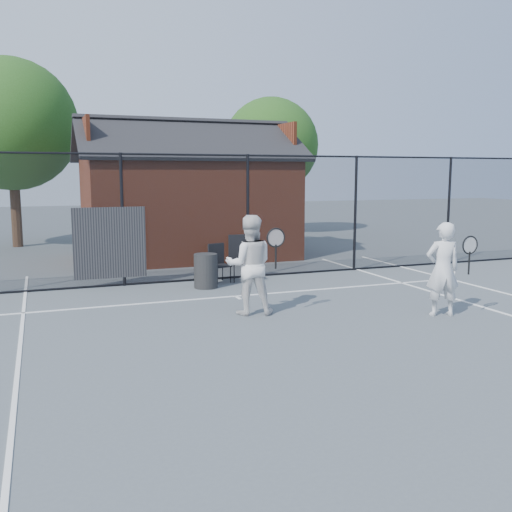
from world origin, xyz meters
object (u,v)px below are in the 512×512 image
object	(u,v)px
player_front	(443,269)
chair_right	(241,259)
chair_left	(220,264)
player_back	(250,265)
clubhouse	(188,204)
waste_bin	(206,271)

from	to	relation	value
player_front	chair_right	distance (m)	5.00
player_front	chair_left	size ratio (longest dim) A/B	1.91
player_front	player_back	xyz separation A→B (m)	(-3.18, 1.36, 0.06)
player_front	chair_right	world-z (taller)	player_front
player_front	chair_right	xyz separation A→B (m)	(-2.26, 4.44, -0.32)
chair_right	clubhouse	bearing A→B (deg)	99.03
clubhouse	waste_bin	bearing A→B (deg)	-99.60
player_back	waste_bin	distance (m)	2.64
clubhouse	player_back	bearing A→B (deg)	-95.60
chair_right	player_front	bearing A→B (deg)	-56.36
player_back	chair_left	size ratio (longest dim) A/B	2.04
chair_left	player_front	bearing A→B (deg)	-72.38
player_back	chair_right	distance (m)	3.24
chair_left	waste_bin	xyz separation A→B (m)	(-0.49, -0.50, -0.06)
player_front	chair_right	size ratio (longest dim) A/B	1.59
player_front	player_back	world-z (taller)	player_back
chair_right	waste_bin	world-z (taller)	chair_right
clubhouse	player_back	xyz separation A→B (m)	(-0.73, -7.49, -0.70)
player_front	player_back	size ratio (longest dim) A/B	0.94
player_front	player_back	distance (m)	3.46
chair_left	waste_bin	distance (m)	0.70
player_back	chair_left	bearing A→B (deg)	82.71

